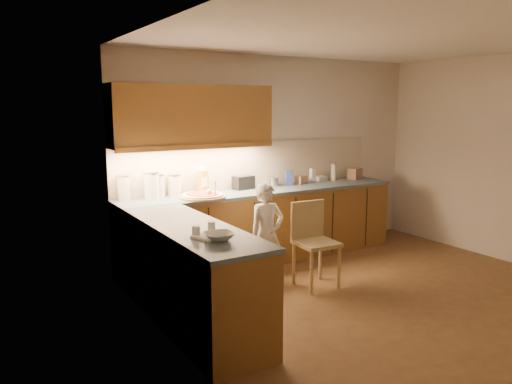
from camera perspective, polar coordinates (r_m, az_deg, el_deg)
room at (r=5.11m, az=14.90°, el=6.31°), size 4.54×4.50×2.62m
l_counter at (r=5.73m, az=-1.30°, el=-5.36°), size 3.77×2.62×0.92m
backsplash at (r=6.48m, az=-0.39°, el=3.18°), size 3.75×0.02×0.58m
upper_cabinets at (r=5.88m, az=-7.21°, el=8.66°), size 1.95×0.36×0.73m
pizza_on_board at (r=5.74m, az=-6.11°, el=-0.43°), size 0.54×0.54×0.22m
child at (r=5.50m, az=1.24°, el=-4.87°), size 0.42×0.29×1.13m
wooden_chair at (r=5.52m, az=6.52°, el=-5.18°), size 0.45×0.45×0.93m
mixing_bowl at (r=3.95m, az=-4.25°, el=-5.05°), size 0.27×0.27×0.06m
canister_a at (r=5.73m, az=-14.88°, el=0.51°), size 0.14×0.14×0.29m
canister_b at (r=5.76m, az=-11.83°, el=0.80°), size 0.18×0.18×0.31m
canister_c at (r=5.81m, az=-11.07°, el=0.73°), size 0.15×0.15×0.28m
canister_d at (r=5.91m, az=-9.32°, el=0.84°), size 0.16×0.16×0.26m
oil_jug at (r=6.05m, az=-6.07°, el=1.28°), size 0.13×0.11×0.32m
toaster at (r=6.29m, az=-1.45°, el=1.09°), size 0.28×0.18×0.17m
steel_pot at (r=6.54m, az=1.97°, el=1.18°), size 0.15×0.15×0.11m
blue_box at (r=6.62m, az=3.81°, el=1.61°), size 0.11×0.10×0.19m
card_box_a at (r=6.76m, az=5.15°, el=1.40°), size 0.17×0.14×0.11m
white_bottle at (r=6.94m, az=6.45°, el=1.92°), size 0.07×0.07×0.18m
flat_pack at (r=7.02m, az=7.32°, el=1.52°), size 0.19×0.15×0.07m
tall_jar at (r=7.11m, az=8.85°, el=2.28°), size 0.08×0.08×0.24m
card_box_b at (r=7.32m, az=11.21°, el=2.08°), size 0.24×0.21×0.15m
dough_cloth at (r=4.05m, az=-5.11°, el=-4.98°), size 0.33×0.30×0.02m
spice_jar_a at (r=4.07m, az=-6.88°, el=-4.47°), size 0.07×0.07×0.09m
spice_jar_b at (r=4.21m, az=-5.11°, el=-3.97°), size 0.07×0.07×0.08m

